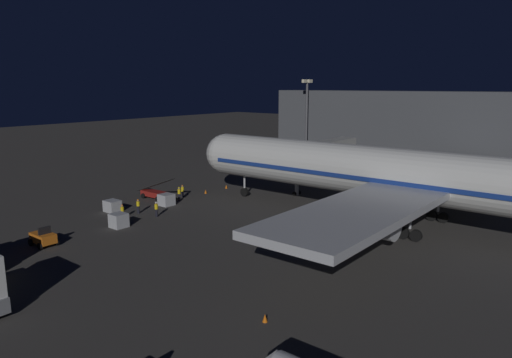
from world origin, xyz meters
TOP-DOWN VIEW (x-y plane):
  - ground_plane at (0.00, 0.00)m, footprint 320.00×320.00m
  - airliner_at_gate at (-0.00, 7.66)m, footprint 50.23×66.87m
  - jet_bridge at (-9.82, -13.43)m, footprint 17.76×3.40m
  - terminal_wall at (-31.00, 6.47)m, footprint 6.00×80.00m
  - apron_floodlight_mast at (-25.50, -25.24)m, footprint 2.90×0.50m
  - belt_loader at (8.88, -27.38)m, footprint 1.96×7.46m
  - baggage_tug_lead at (28.22, -20.52)m, footprint 1.86×2.64m
  - baggage_container_near_belt at (10.28, -23.40)m, footprint 1.71×1.64m
  - baggage_container_mid_row at (16.54, -26.16)m, footprint 1.53×1.89m
  - baggage_container_far_row at (19.96, -19.99)m, footprint 1.64×1.62m
  - ground_crew_near_nose_gear at (7.50, -24.03)m, footprint 0.40×0.40m
  - ground_crew_by_belt_loader at (17.57, -22.66)m, footprint 0.40×0.40m
  - ground_crew_marshaller_fwd at (15.06, -22.98)m, footprint 0.40×0.40m
  - ground_crew_under_port_wing at (5.81, -25.23)m, footprint 0.40×0.40m
  - ground_crew_by_tug at (14.63, -20.11)m, footprint 0.40×0.40m
  - traffic_cone_nose_port at (-2.20, -24.31)m, footprint 0.36×0.36m
  - traffic_cone_nose_starboard at (2.20, -24.31)m, footprint 0.36×0.36m
  - traffic_cone_wingtip_svc_side at (26.61, 5.55)m, footprint 0.36×0.36m

SIDE VIEW (x-z plane):
  - ground_plane at x=0.00m, z-range 0.00..0.00m
  - traffic_cone_nose_port at x=-2.20m, z-range 0.00..0.55m
  - traffic_cone_nose_starboard at x=2.20m, z-range 0.00..0.55m
  - traffic_cone_wingtip_svc_side at x=26.61m, z-range 0.00..0.55m
  - baggage_container_mid_row at x=16.54m, z-range 0.00..1.43m
  - baggage_container_near_belt at x=10.28m, z-range 0.00..1.49m
  - baggage_container_far_row at x=19.96m, z-range 0.00..1.54m
  - baggage_tug_lead at x=28.22m, z-range -0.19..1.76m
  - belt_loader at x=8.88m, z-range -0.81..2.50m
  - ground_crew_by_belt_loader at x=17.57m, z-range 0.08..1.76m
  - ground_crew_under_port_wing at x=5.81m, z-range 0.08..1.81m
  - ground_crew_marshaller_fwd at x=15.06m, z-range 0.09..1.88m
  - ground_crew_by_tug at x=14.63m, z-range 0.10..1.94m
  - ground_crew_near_nose_gear at x=7.50m, z-range 0.10..1.99m
  - airliner_at_gate at x=0.00m, z-range -4.16..15.39m
  - jet_bridge at x=-9.82m, z-range 2.09..9.35m
  - terminal_wall at x=-31.00m, z-range 0.00..14.35m
  - apron_floodlight_mast at x=-25.50m, z-range 1.41..17.79m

